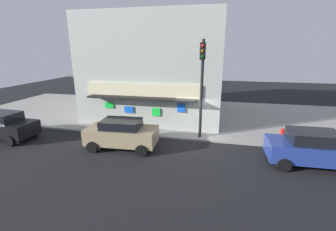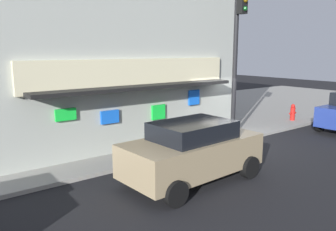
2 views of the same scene
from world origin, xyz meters
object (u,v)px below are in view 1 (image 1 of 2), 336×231
trash_can (182,124)px  pedestrian (151,113)px  traffic_light (202,78)px  parked_car_tan (122,133)px  parked_car_blue (312,148)px  fire_hydrant (282,135)px  parked_car_black (1,125)px

trash_can → pedestrian: (-2.33, 0.13, 0.61)m
pedestrian → traffic_light: bearing=-21.6°
pedestrian → parked_car_tan: (-0.62, -3.71, -0.26)m
parked_car_tan → parked_car_blue: bearing=0.1°
pedestrian → trash_can: bearing=-3.3°
fire_hydrant → traffic_light: bearing=-174.0°
trash_can → parked_car_black: parked_car_black is taller
fire_hydrant → pedestrian: (-8.59, 0.92, 0.62)m
parked_car_black → traffic_light: bearing=11.5°
parked_car_black → trash_can: bearing=19.1°
fire_hydrant → parked_car_blue: bearing=-76.8°
pedestrian → parked_car_tan: 3.77m
traffic_light → pedestrian: (-3.65, 1.44, -2.77)m
pedestrian → parked_car_blue: (9.24, -3.70, -0.24)m
parked_car_black → parked_car_blue: 17.94m
parked_car_black → fire_hydrant: bearing=10.0°
parked_car_tan → parked_car_black: 8.08m
parked_car_blue → fire_hydrant: bearing=103.2°
traffic_light → parked_car_black: size_ratio=1.31×
traffic_light → parked_car_tan: 5.70m
fire_hydrant → parked_car_tan: size_ratio=0.20×
parked_car_tan → parked_car_blue: size_ratio=0.99×
trash_can → parked_car_blue: parked_car_blue is taller
fire_hydrant → trash_can: bearing=172.8°
trash_can → parked_car_tan: (-2.95, -3.58, 0.35)m
parked_car_black → parked_car_blue: parked_car_blue is taller
traffic_light → pedestrian: 4.80m
pedestrian → parked_car_blue: size_ratio=0.45×
traffic_light → parked_car_tan: (-4.27, -2.27, -3.03)m
parked_car_tan → parked_car_black: size_ratio=0.89×
parked_car_tan → pedestrian: bearing=80.5°
parked_car_tan → parked_car_black: (-8.08, -0.25, 0.01)m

